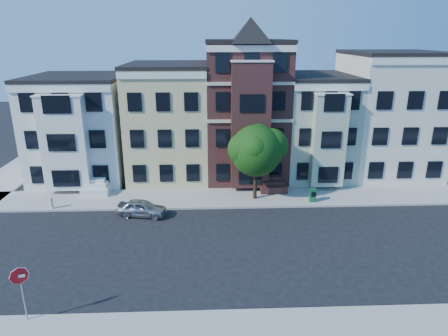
{
  "coord_description": "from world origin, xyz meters",
  "views": [
    {
      "loc": [
        -3.45,
        -21.94,
        12.6
      ],
      "look_at": [
        -2.41,
        3.31,
        4.2
      ],
      "focal_mm": 32.0,
      "sensor_mm": 36.0,
      "label": 1
    }
  ],
  "objects_px": {
    "fire_hydrant": "(52,204)",
    "street_tree": "(256,154)",
    "newspaper_box": "(313,195)",
    "stop_sign": "(22,291)",
    "parked_car": "(142,208)"
  },
  "relations": [
    {
      "from": "parked_car",
      "to": "stop_sign",
      "type": "relative_size",
      "value": 1.17
    },
    {
      "from": "street_tree",
      "to": "fire_hydrant",
      "type": "xyz_separation_m",
      "value": [
        -15.6,
        -1.36,
        -3.32
      ]
    },
    {
      "from": "fire_hydrant",
      "to": "stop_sign",
      "type": "bearing_deg",
      "value": -74.74
    },
    {
      "from": "newspaper_box",
      "to": "stop_sign",
      "type": "distance_m",
      "value": 21.22
    },
    {
      "from": "street_tree",
      "to": "fire_hydrant",
      "type": "height_order",
      "value": "street_tree"
    },
    {
      "from": "stop_sign",
      "to": "fire_hydrant",
      "type": "bearing_deg",
      "value": 91.38
    },
    {
      "from": "street_tree",
      "to": "newspaper_box",
      "type": "xyz_separation_m",
      "value": [
        4.48,
        -0.82,
        -3.17
      ]
    },
    {
      "from": "street_tree",
      "to": "parked_car",
      "type": "relative_size",
      "value": 2.05
    },
    {
      "from": "stop_sign",
      "to": "parked_car",
      "type": "bearing_deg",
      "value": 58.74
    },
    {
      "from": "newspaper_box",
      "to": "fire_hydrant",
      "type": "bearing_deg",
      "value": -173.17
    },
    {
      "from": "parked_car",
      "to": "fire_hydrant",
      "type": "distance_m",
      "value": 7.1
    },
    {
      "from": "newspaper_box",
      "to": "stop_sign",
      "type": "relative_size",
      "value": 0.34
    },
    {
      "from": "newspaper_box",
      "to": "stop_sign",
      "type": "bearing_deg",
      "value": -136.4
    },
    {
      "from": "fire_hydrant",
      "to": "street_tree",
      "type": "bearing_deg",
      "value": 4.98
    },
    {
      "from": "newspaper_box",
      "to": "fire_hydrant",
      "type": "distance_m",
      "value": 20.08
    }
  ]
}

